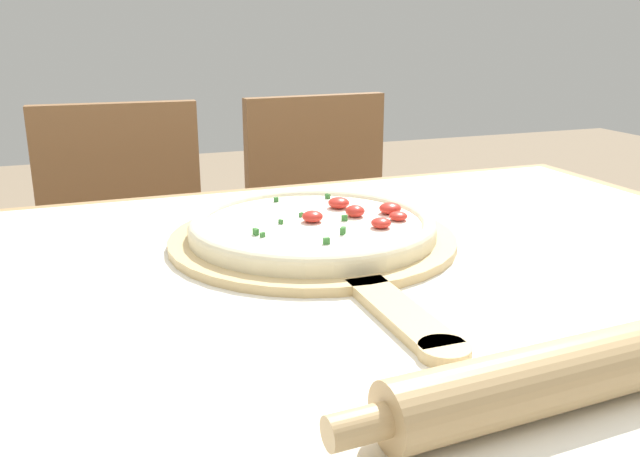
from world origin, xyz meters
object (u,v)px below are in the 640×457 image
object	(u,v)px
pizza_peel	(317,243)
pizza	(313,226)
rolling_pin	(596,366)
chair_right	(329,245)
chair_left	(127,268)

from	to	relation	value
pizza_peel	pizza	distance (m)	0.03
pizza_peel	pizza	bearing A→B (deg)	86.38
pizza	pizza_peel	bearing A→B (deg)	-93.62
rolling_pin	chair_right	world-z (taller)	chair_right
pizza	rolling_pin	size ratio (longest dim) A/B	0.71
pizza_peel	chair_right	world-z (taller)	chair_right
pizza_peel	chair_right	distance (m)	0.84
pizza_peel	chair_right	xyz separation A→B (m)	(0.30, 0.73, -0.26)
pizza	chair_right	world-z (taller)	chair_right
pizza	chair_left	xyz separation A→B (m)	(-0.21, 0.72, -0.28)
pizza	rolling_pin	xyz separation A→B (m)	(0.08, -0.46, 0.00)
rolling_pin	chair_left	distance (m)	1.24
rolling_pin	chair_left	bearing A→B (deg)	103.74
chair_left	chair_right	size ratio (longest dim) A/B	1.00
pizza_peel	rolling_pin	size ratio (longest dim) A/B	1.22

